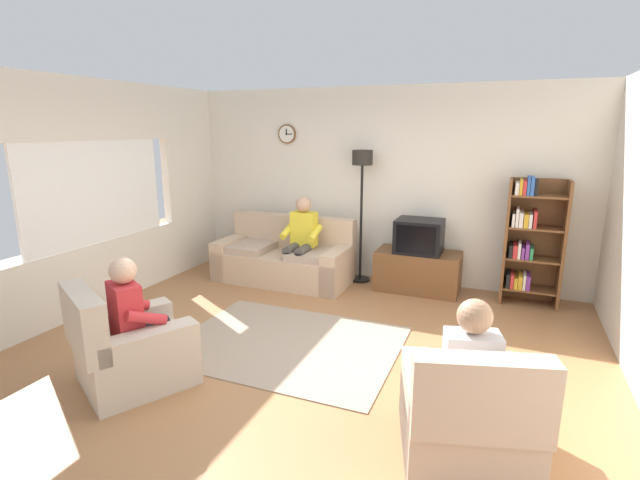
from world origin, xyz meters
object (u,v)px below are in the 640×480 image
armchair_near_window (131,351)px  floor_lamp (362,180)px  person_in_left_armchair (138,314)px  couch (284,259)px  person_in_right_armchair (467,369)px  person_on_couch (301,236)px  bookshelf (530,240)px  armchair_near_bookshelf (466,419)px  tv_stand (418,271)px  tv (419,236)px

armchair_near_window → floor_lamp: bearing=73.7°
person_in_left_armchair → couch: bearing=91.3°
person_in_right_armchair → person_on_couch: bearing=132.2°
bookshelf → armchair_near_bookshelf: bearing=-97.2°
tv_stand → armchair_near_bookshelf: bearing=-73.9°
person_in_right_armchair → bookshelf: bearing=82.1°
person_in_right_armchair → floor_lamp: bearing=118.5°
tv_stand → person_in_left_armchair: bearing=-119.2°
couch → floor_lamp: 1.57m
person_in_right_armchair → couch: bearing=134.5°
tv_stand → person_on_couch: size_ratio=0.89×
bookshelf → person_in_left_armchair: size_ratio=1.41×
bookshelf → person_in_right_armchair: 3.19m
couch → person_in_left_armchair: bearing=-88.7°
floor_lamp → couch: bearing=-158.5°
armchair_near_window → person_in_left_armchair: (0.04, 0.08, 0.32)m
person_on_couch → bookshelf: bearing=9.5°
tv_stand → floor_lamp: 1.45m
person_in_left_armchair → person_in_right_armchair: 2.68m
armchair_near_window → person_in_left_armchair: size_ratio=1.03×
bookshelf → armchair_near_bookshelf: (-0.41, -3.24, -0.52)m
tv_stand → person_on_couch: person_on_couch is taller
tv_stand → person_in_right_armchair: size_ratio=0.98×
couch → person_in_left_armchair: (0.07, -2.90, 0.29)m
person_on_couch → person_in_left_armchair: person_on_couch is taller
armchair_near_window → couch: bearing=90.4°
tv → person_in_left_armchair: (-1.78, -3.17, -0.15)m
tv → floor_lamp: (-0.84, 0.12, 0.69)m
bookshelf → floor_lamp: size_ratio=0.86×
bookshelf → person_on_couch: bearing=-170.5°
bookshelf → tv_stand: bearing=-177.0°
person_in_left_armchair → armchair_near_window: bearing=-119.2°
floor_lamp → armchair_near_bookshelf: (1.75, -3.27, -1.16)m
tv → couch: bearing=-171.6°
tv_stand → tv: bearing=-90.0°
person_on_couch → floor_lamp: bearing=36.1°
couch → armchair_near_window: size_ratio=1.64×
floor_lamp → person_in_right_armchair: 3.72m
armchair_near_window → person_in_right_armchair: person_in_right_armchair is taller
tv → person_on_couch: size_ratio=0.48×
tv → bookshelf: bearing=4.0°
tv → person_in_left_armchair: 3.64m
tv → floor_lamp: size_ratio=0.32×
couch → tv_stand: size_ratio=1.73×
couch → tv: size_ratio=3.17×
tv → person_in_right_armchair: bearing=-73.7°
tv_stand → person_in_right_armchair: person_in_right_armchair is taller
armchair_near_window → person_on_couch: bearing=84.2°
tv → floor_lamp: bearing=171.6°
couch → bookshelf: bookshelf is taller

